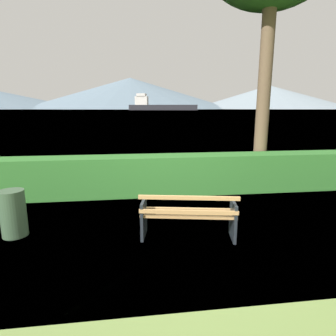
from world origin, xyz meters
The scene contains 8 objects.
ground_plane centered at (0.00, 0.00, 0.00)m, with size 1400.00×1400.00×0.00m, color olive.
water_surface centered at (0.00, 308.10, 0.00)m, with size 620.00×620.00×0.00m, color slate.
park_bench centered at (-0.01, -0.06, 0.42)m, with size 1.74×0.86×0.87m.
hedge_row centered at (0.00, 2.69, 0.52)m, with size 10.41×0.78×1.04m, color #2D6B28.
trash_bin centered at (-3.11, 0.45, 0.42)m, with size 0.44×0.44×0.85m, color #385138.
cargo_ship_large centered at (25.42, 272.26, 4.37)m, with size 65.97×24.58×15.64m.
fishing_boat_near centered at (55.83, 113.44, 0.75)m, with size 4.85×7.32×2.12m.
distant_hills centered at (-51.56, 578.14, 26.08)m, with size 924.28×413.80×61.21m.
Camera 1 is at (-0.97, -4.64, 2.28)m, focal length 30.14 mm.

